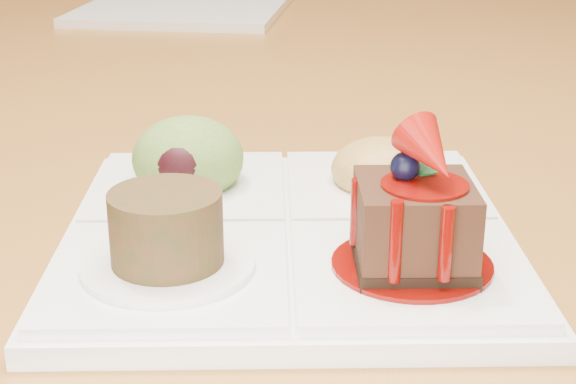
{
  "coord_description": "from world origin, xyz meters",
  "views": [
    {
      "loc": [
        0.15,
        -1.21,
        0.96
      ],
      "look_at": [
        0.1,
        -0.75,
        0.79
      ],
      "focal_mm": 55.0,
      "sensor_mm": 36.0,
      "label": 1
    }
  ],
  "objects": [
    {
      "name": "sampler_plate",
      "position": [
        0.1,
        -0.75,
        0.77
      ],
      "size": [
        0.28,
        0.28,
        0.1
      ],
      "rotation": [
        0.0,
        0.0,
        0.12
      ],
      "color": "white",
      "rests_on": "dining_table"
    },
    {
      "name": "second_plate",
      "position": [
        -0.12,
        0.02,
        0.76
      ],
      "size": [
        0.28,
        0.28,
        0.01
      ],
      "primitive_type": "cube",
      "rotation": [
        0.0,
        0.0,
        -0.04
      ],
      "color": "white",
      "rests_on": "dining_table"
    },
    {
      "name": "dining_table",
      "position": [
        0.0,
        0.0,
        0.68
      ],
      "size": [
        1.0,
        1.8,
        0.75
      ],
      "color": "olive",
      "rests_on": "ground"
    }
  ]
}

